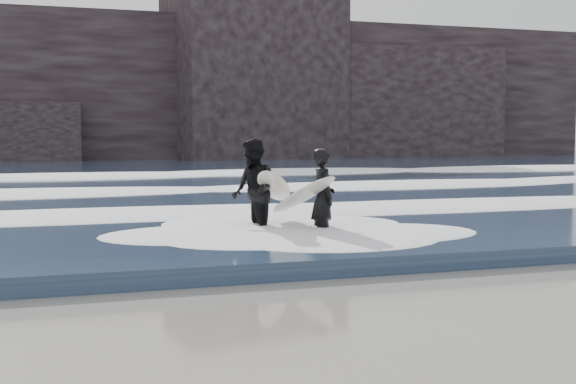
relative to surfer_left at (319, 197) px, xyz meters
name	(u,v)px	position (x,y,z in m)	size (l,w,h in m)	color
ground	(473,332)	(-0.45, -6.14, -0.93)	(120.00, 120.00, 0.00)	olive
sea	(152,173)	(-0.45, 22.86, -0.78)	(90.00, 52.00, 0.30)	#233650
headland	(122,92)	(-0.45, 39.86, 4.07)	(70.00, 9.00, 10.00)	black
foam_near	(257,209)	(-0.45, 2.86, -0.53)	(60.00, 3.20, 0.20)	white
foam_mid	(200,186)	(-0.45, 9.86, -0.51)	(60.00, 4.00, 0.24)	white
foam_far	(162,171)	(-0.45, 18.86, -0.48)	(60.00, 4.80, 0.30)	white
surfer_left	(319,197)	(0.00, 0.00, 0.00)	(1.16, 2.13, 1.83)	black
surfer_right	(255,191)	(-1.09, 0.62, 0.09)	(1.53, 2.11, 2.02)	black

